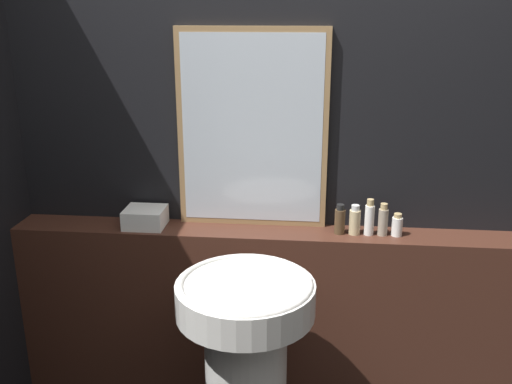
# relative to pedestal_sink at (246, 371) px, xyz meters

# --- Properties ---
(wall_back) EXTENTS (8.00, 0.06, 2.50)m
(wall_back) POSITION_rel_pedestal_sink_xyz_m (0.08, 0.63, 0.68)
(wall_back) COLOR black
(wall_back) RESTS_ON ground_plane
(vanity_counter) EXTENTS (2.39, 0.20, 0.95)m
(vanity_counter) POSITION_rel_pedestal_sink_xyz_m (0.08, 0.50, -0.09)
(vanity_counter) COLOR #422319
(vanity_counter) RESTS_ON ground_plane
(pedestal_sink) EXTENTS (0.52, 0.52, 0.95)m
(pedestal_sink) POSITION_rel_pedestal_sink_xyz_m (0.00, 0.00, 0.00)
(pedestal_sink) COLOR silver
(pedestal_sink) RESTS_ON ground_plane
(mirror) EXTENTS (0.67, 0.03, 0.88)m
(mirror) POSITION_rel_pedestal_sink_xyz_m (-0.04, 0.58, 0.83)
(mirror) COLOR #937047
(mirror) RESTS_ON vanity_counter
(towel_stack) EXTENTS (0.18, 0.16, 0.09)m
(towel_stack) POSITION_rel_pedestal_sink_xyz_m (-0.52, 0.50, 0.43)
(towel_stack) COLOR white
(towel_stack) RESTS_ON vanity_counter
(shampoo_bottle) EXTENTS (0.05, 0.05, 0.14)m
(shampoo_bottle) POSITION_rel_pedestal_sink_xyz_m (0.36, 0.50, 0.45)
(shampoo_bottle) COLOR #4C3823
(shampoo_bottle) RESTS_ON vanity_counter
(conditioner_bottle) EXTENTS (0.05, 0.05, 0.13)m
(conditioner_bottle) POSITION_rel_pedestal_sink_xyz_m (0.43, 0.50, 0.45)
(conditioner_bottle) COLOR #C6B284
(conditioner_bottle) RESTS_ON vanity_counter
(lotion_bottle) EXTENTS (0.04, 0.04, 0.16)m
(lotion_bottle) POSITION_rel_pedestal_sink_xyz_m (0.49, 0.50, 0.46)
(lotion_bottle) COLOR white
(lotion_bottle) RESTS_ON vanity_counter
(body_wash_bottle) EXTENTS (0.04, 0.04, 0.15)m
(body_wash_bottle) POSITION_rel_pedestal_sink_xyz_m (0.55, 0.50, 0.46)
(body_wash_bottle) COLOR gray
(body_wash_bottle) RESTS_ON vanity_counter
(hand_soap_bottle) EXTENTS (0.05, 0.05, 0.10)m
(hand_soap_bottle) POSITION_rel_pedestal_sink_xyz_m (0.61, 0.50, 0.44)
(hand_soap_bottle) COLOR white
(hand_soap_bottle) RESTS_ON vanity_counter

